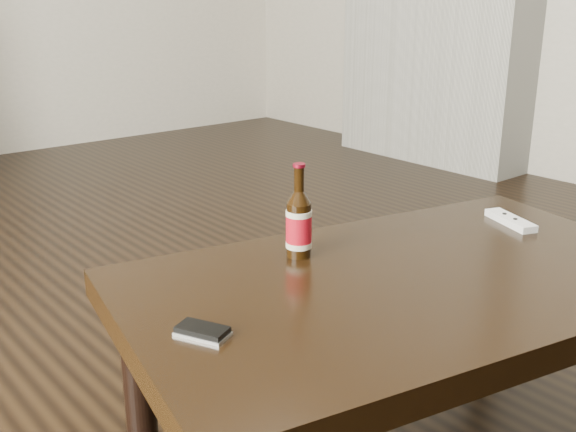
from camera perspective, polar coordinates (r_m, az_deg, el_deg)
floor at (r=1.91m, az=-5.52°, el=-12.37°), size 5.00×6.00×0.01m
bookshelf at (r=4.84m, az=-21.26°, el=13.22°), size 0.67×0.31×1.23m
coffee_table at (r=1.40m, az=10.05°, el=-7.07°), size 1.26×0.89×0.43m
beer_bottle at (r=1.43m, az=0.92°, el=-0.69°), size 0.06×0.06×0.20m
phone at (r=1.14m, az=-7.25°, el=-9.67°), size 0.08×0.10×0.02m
remote at (r=1.74m, az=18.32°, el=-0.36°), size 0.10×0.16×0.02m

